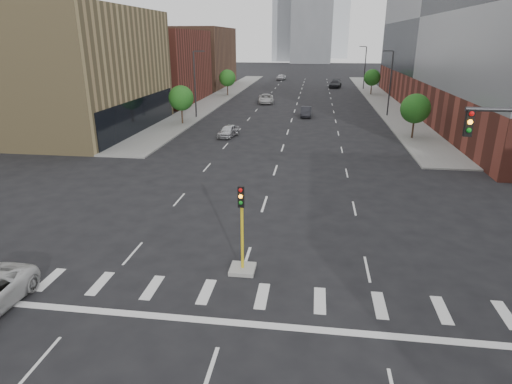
% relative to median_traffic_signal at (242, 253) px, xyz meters
% --- Properties ---
extents(sidewalk_left_far, '(5.00, 92.00, 0.15)m').
position_rel_median_traffic_signal_xyz_m(sidewalk_left_far, '(-15.00, 65.03, -0.90)').
color(sidewalk_left_far, gray).
rests_on(sidewalk_left_far, ground).
extents(sidewalk_right_far, '(5.00, 92.00, 0.15)m').
position_rel_median_traffic_signal_xyz_m(sidewalk_right_far, '(15.00, 65.03, -0.90)').
color(sidewalk_right_far, gray).
rests_on(sidewalk_right_far, ground).
extents(building_left_mid, '(20.00, 24.00, 14.00)m').
position_rel_median_traffic_signal_xyz_m(building_left_mid, '(-27.50, 31.03, 6.03)').
color(building_left_mid, '#988255').
rests_on(building_left_mid, ground).
extents(building_left_far_a, '(20.00, 22.00, 12.00)m').
position_rel_median_traffic_signal_xyz_m(building_left_far_a, '(-27.50, 57.03, 5.03)').
color(building_left_far_a, brown).
rests_on(building_left_far_a, ground).
extents(building_left_far_b, '(20.00, 24.00, 13.00)m').
position_rel_median_traffic_signal_xyz_m(building_left_far_b, '(-27.50, 83.03, 5.53)').
color(building_left_far_b, brown).
rests_on(building_left_far_b, ground).
extents(building_right_main, '(24.00, 70.00, 22.00)m').
position_rel_median_traffic_signal_xyz_m(building_right_main, '(29.50, 51.03, 10.03)').
color(building_right_main, brown).
rests_on(building_right_main, ground).
extents(tower_mid, '(18.00, 18.00, 44.00)m').
position_rel_median_traffic_signal_xyz_m(tower_mid, '(0.00, 191.03, 21.03)').
color(tower_mid, slate).
rests_on(tower_mid, ground).
extents(median_traffic_signal, '(1.20, 1.20, 4.40)m').
position_rel_median_traffic_signal_xyz_m(median_traffic_signal, '(0.00, 0.00, 0.00)').
color(median_traffic_signal, '#999993').
rests_on(median_traffic_signal, ground).
extents(streetlight_right_a, '(1.60, 0.22, 9.07)m').
position_rel_median_traffic_signal_xyz_m(streetlight_right_a, '(13.41, 46.03, 4.04)').
color(streetlight_right_a, '#2D2D30').
rests_on(streetlight_right_a, ground).
extents(streetlight_right_b, '(1.60, 0.22, 9.07)m').
position_rel_median_traffic_signal_xyz_m(streetlight_right_b, '(13.41, 81.03, 4.04)').
color(streetlight_right_b, '#2D2D30').
rests_on(streetlight_right_b, ground).
extents(streetlight_left, '(1.60, 0.22, 9.07)m').
position_rel_median_traffic_signal_xyz_m(streetlight_left, '(-13.41, 41.03, 4.04)').
color(streetlight_left, '#2D2D30').
rests_on(streetlight_left, ground).
extents(tree_left_near, '(3.20, 3.20, 4.85)m').
position_rel_median_traffic_signal_xyz_m(tree_left_near, '(-14.00, 36.03, 2.42)').
color(tree_left_near, '#382619').
rests_on(tree_left_near, ground).
extents(tree_left_far, '(3.20, 3.20, 4.85)m').
position_rel_median_traffic_signal_xyz_m(tree_left_far, '(-14.00, 66.03, 2.42)').
color(tree_left_far, '#382619').
rests_on(tree_left_far, ground).
extents(tree_right_near, '(3.20, 3.20, 4.85)m').
position_rel_median_traffic_signal_xyz_m(tree_right_near, '(14.00, 31.03, 2.42)').
color(tree_right_near, '#382619').
rests_on(tree_right_near, ground).
extents(tree_right_far, '(3.20, 3.20, 4.85)m').
position_rel_median_traffic_signal_xyz_m(tree_right_far, '(14.00, 71.03, 2.42)').
color(tree_right_far, '#382619').
rests_on(tree_right_far, ground).
extents(car_near_left, '(2.26, 4.19, 1.35)m').
position_rel_median_traffic_signal_xyz_m(car_near_left, '(-6.58, 29.46, -0.30)').
color(car_near_left, '#BABBBF').
rests_on(car_near_left, ground).
extents(car_mid_right, '(1.50, 4.28, 1.41)m').
position_rel_median_traffic_signal_xyz_m(car_mid_right, '(1.87, 44.09, -0.27)').
color(car_mid_right, black).
rests_on(car_mid_right, ground).
extents(car_far_left, '(3.14, 5.76, 1.53)m').
position_rel_median_traffic_signal_xyz_m(car_far_left, '(-5.39, 56.93, -0.21)').
color(car_far_left, '#B1B1B1').
rests_on(car_far_left, ground).
extents(car_deep_right, '(3.34, 6.19, 1.70)m').
position_rel_median_traffic_signal_xyz_m(car_deep_right, '(7.46, 83.71, -0.12)').
color(car_deep_right, '#212227').
rests_on(car_deep_right, ground).
extents(car_distant, '(2.63, 5.05, 1.64)m').
position_rel_median_traffic_signal_xyz_m(car_distant, '(-6.34, 101.13, -0.15)').
color(car_distant, silver).
rests_on(car_distant, ground).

